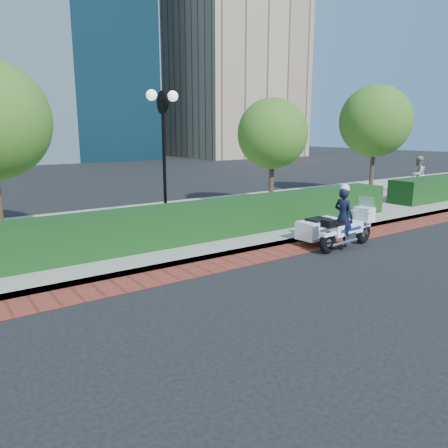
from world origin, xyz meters
TOP-DOWN VIEW (x-y plane):
  - ground at (0.00, 0.00)m, footprint 120.00×120.00m
  - brick_strip at (0.00, 1.50)m, footprint 60.00×1.00m
  - sidewalk at (0.00, 6.00)m, footprint 60.00×8.00m
  - hedge_main at (0.00, 3.60)m, footprint 18.00×1.20m
  - lamppost at (1.00, 5.20)m, footprint 1.02×0.70m
  - tree_c at (6.50, 6.50)m, footprint 2.80×2.80m
  - tree_d at (13.00, 6.50)m, footprint 3.40×3.40m
  - tower_right at (28.00, 38.00)m, footprint 14.00×12.00m
  - police_motorcycle at (4.09, 1.05)m, footprint 2.24×1.58m
  - pedestrian at (14.61, 5.07)m, footprint 0.94×0.75m

SIDE VIEW (x-z plane):
  - ground at x=0.00m, z-range 0.00..0.00m
  - brick_strip at x=0.00m, z-range 0.00..0.01m
  - sidewalk at x=0.00m, z-range 0.00..0.15m
  - police_motorcycle at x=4.09m, z-range -0.28..1.52m
  - hedge_main at x=0.00m, z-range 0.15..1.15m
  - pedestrian at x=14.61m, z-range 0.15..1.98m
  - lamppost at x=1.00m, z-range 0.85..5.06m
  - tree_c at x=6.50m, z-range 0.90..5.20m
  - tree_d at x=13.00m, z-range 1.03..6.19m
  - tower_right at x=28.00m, z-range 0.00..28.00m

